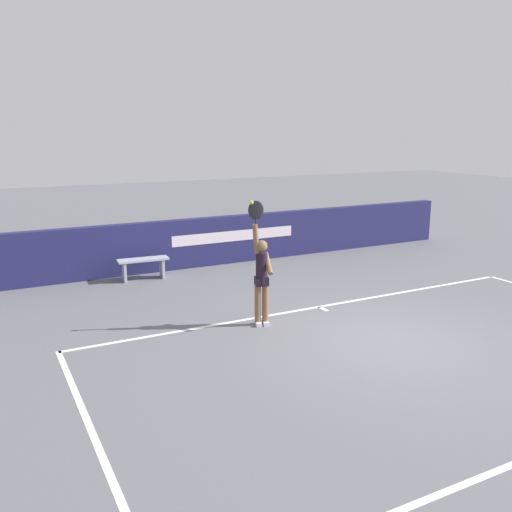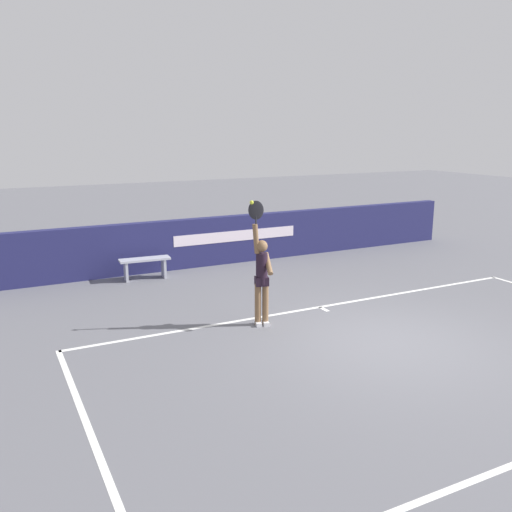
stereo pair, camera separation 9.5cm
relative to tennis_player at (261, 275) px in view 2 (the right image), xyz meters
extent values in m
plane|color=slate|center=(1.54, -1.73, -0.95)|extent=(60.00, 60.00, 0.00)
cube|color=white|center=(1.54, 0.37, -0.95)|extent=(10.16, 0.09, 0.00)
cube|color=white|center=(-3.54, -2.36, -0.95)|extent=(0.09, 5.57, 0.00)
cube|color=white|center=(1.54, 0.22, -0.95)|extent=(0.09, 0.30, 0.00)
cube|color=#202151|center=(1.54, 4.70, -0.31)|extent=(14.27, 0.27, 1.28)
cube|color=silver|center=(1.61, 4.57, -0.21)|extent=(3.53, 0.01, 0.28)
cylinder|color=brown|center=(0.07, -0.02, -0.56)|extent=(0.12, 0.12, 0.80)
cylinder|color=brown|center=(-0.06, 0.02, -0.56)|extent=(0.12, 0.12, 0.80)
cube|color=white|center=(0.07, -0.04, -0.92)|extent=(0.16, 0.26, 0.07)
cube|color=white|center=(-0.07, 0.00, -0.92)|extent=(0.16, 0.26, 0.07)
cylinder|color=black|center=(0.01, 0.00, 0.13)|extent=(0.21, 0.21, 0.57)
cube|color=black|center=(0.01, 0.00, -0.12)|extent=(0.28, 0.25, 0.16)
sphere|color=brown|center=(0.01, 0.00, 0.54)|extent=(0.21, 0.21, 0.21)
cylinder|color=brown|center=(-0.10, 0.03, 0.68)|extent=(0.16, 0.13, 0.54)
cylinder|color=brown|center=(0.09, -0.08, 0.22)|extent=(0.20, 0.45, 0.36)
ellipsoid|color=black|center=(-0.10, 0.03, 1.19)|extent=(0.29, 0.11, 0.35)
cylinder|color=black|center=(-0.10, 0.03, 1.00)|extent=(0.03, 0.03, 0.18)
sphere|color=#CCDA33|center=(-0.18, 0.04, 1.33)|extent=(0.07, 0.07, 0.07)
cube|color=#ADAFBE|center=(-1.05, 4.08, -0.46)|extent=(1.23, 0.44, 0.05)
cube|color=#ADAFBE|center=(-1.51, 4.12, -0.71)|extent=(0.08, 0.32, 0.49)
cube|color=#ADAFBE|center=(-0.59, 4.05, -0.71)|extent=(0.08, 0.32, 0.49)
camera|label=1|loc=(-4.51, -8.48, 2.59)|focal=38.38mm
camera|label=2|loc=(-4.42, -8.53, 2.59)|focal=38.38mm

